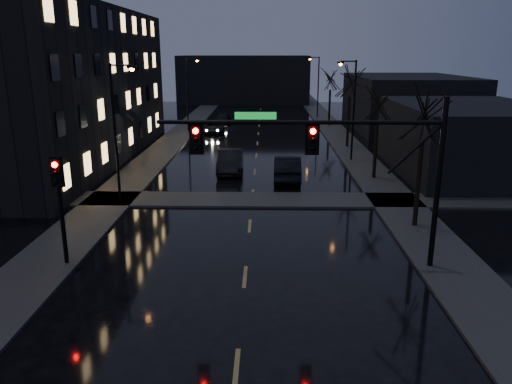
{
  "coord_description": "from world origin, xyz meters",
  "views": [
    {
      "loc": [
        0.79,
        -10.12,
        8.6
      ],
      "look_at": [
        0.42,
        9.06,
        3.2
      ],
      "focal_mm": 35.0,
      "sensor_mm": 36.0,
      "label": 1
    }
  ],
  "objects_px": {
    "oncoming_car_a": "(229,162)",
    "oncoming_car_d": "(222,120)",
    "oncoming_car_c": "(214,127)",
    "oncoming_car_b": "(230,161)",
    "lead_car": "(287,168)"
  },
  "relations": [
    {
      "from": "oncoming_car_a",
      "to": "oncoming_car_d",
      "type": "height_order",
      "value": "oncoming_car_a"
    },
    {
      "from": "oncoming_car_d",
      "to": "oncoming_car_c",
      "type": "bearing_deg",
      "value": -92.87
    },
    {
      "from": "oncoming_car_b",
      "to": "oncoming_car_c",
      "type": "distance_m",
      "value": 18.59
    },
    {
      "from": "oncoming_car_d",
      "to": "lead_car",
      "type": "height_order",
      "value": "lead_car"
    },
    {
      "from": "lead_car",
      "to": "oncoming_car_a",
      "type": "bearing_deg",
      "value": -26.44
    },
    {
      "from": "oncoming_car_b",
      "to": "oncoming_car_d",
      "type": "bearing_deg",
      "value": 95.65
    },
    {
      "from": "oncoming_car_a",
      "to": "oncoming_car_d",
      "type": "bearing_deg",
      "value": 88.72
    },
    {
      "from": "oncoming_car_b",
      "to": "oncoming_car_a",
      "type": "bearing_deg",
      "value": 166.8
    },
    {
      "from": "lead_car",
      "to": "oncoming_car_b",
      "type": "bearing_deg",
      "value": -26.79
    },
    {
      "from": "oncoming_car_a",
      "to": "oncoming_car_d",
      "type": "distance_m",
      "value": 24.55
    },
    {
      "from": "oncoming_car_a",
      "to": "oncoming_car_b",
      "type": "height_order",
      "value": "oncoming_car_b"
    },
    {
      "from": "oncoming_car_c",
      "to": "lead_car",
      "type": "relative_size",
      "value": 0.91
    },
    {
      "from": "oncoming_car_c",
      "to": "oncoming_car_d",
      "type": "height_order",
      "value": "oncoming_car_c"
    },
    {
      "from": "lead_car",
      "to": "oncoming_car_c",
      "type": "bearing_deg",
      "value": -69.34
    },
    {
      "from": "oncoming_car_a",
      "to": "oncoming_car_d",
      "type": "relative_size",
      "value": 0.99
    }
  ]
}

